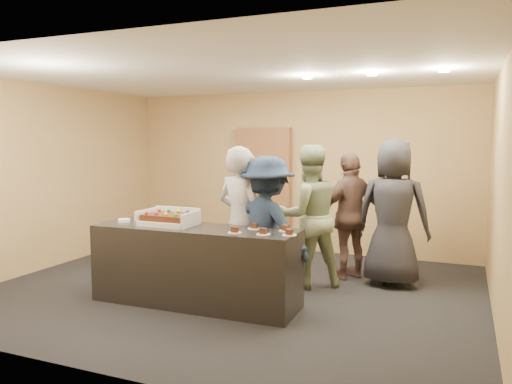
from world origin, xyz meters
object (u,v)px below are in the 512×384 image
serving_counter (196,266)px  person_dark_suit (393,213)px  sheet_cake (168,217)px  person_brown_extra (351,216)px  person_navy_man (267,229)px  person_server_grey (241,222)px  person_sage_man (308,216)px  storage_cabinet (264,188)px  plate_stack (124,220)px  cake_box (169,221)px

serving_counter → person_dark_suit: (1.99, 1.65, 0.51)m
sheet_cake → person_brown_extra: person_brown_extra is taller
person_navy_man → serving_counter: bearing=50.8°
person_server_grey → person_sage_man: (0.61, 0.74, 0.01)m
storage_cabinet → person_dark_suit: bearing=-31.1°
storage_cabinet → person_navy_man: (1.09, -2.63, -0.20)m
person_brown_extra → person_dark_suit: bearing=117.8°
plate_stack → person_dark_suit: (2.97, 1.66, 0.04)m
storage_cabinet → person_brown_extra: size_ratio=1.22×
serving_counter → plate_stack: 1.09m
plate_stack → person_sage_man: size_ratio=0.08×
cake_box → person_server_grey: (0.73, 0.43, -0.03)m
person_server_grey → person_navy_man: bearing=-164.0°
cake_box → person_navy_man: 1.16m
plate_stack → person_sage_man: person_sage_man is taller
sheet_cake → person_server_grey: (0.73, 0.45, -0.09)m
serving_counter → plate_stack: bearing=179.5°
cake_box → plate_stack: size_ratio=4.36×
person_navy_man → storage_cabinet: bearing=-48.9°
person_server_grey → person_brown_extra: size_ratio=1.05×
person_sage_man → person_brown_extra: bearing=-162.2°
person_sage_man → plate_stack: bearing=-5.3°
storage_cabinet → person_server_grey: 2.74m
plate_stack → cake_box: bearing=3.2°
sheet_cake → person_server_grey: 0.86m
person_navy_man → person_dark_suit: 1.75m
plate_stack → person_sage_man: bearing=31.3°
storage_cabinet → person_brown_extra: (1.79, -1.30, -0.19)m
plate_stack → person_navy_man: bearing=15.2°
cake_box → person_navy_man: size_ratio=0.37×
person_server_grey → person_dark_suit: 2.01m
serving_counter → sheet_cake: 0.65m
serving_counter → cake_box: size_ratio=3.77×
person_navy_man → person_dark_suit: (1.28, 1.20, 0.10)m
serving_counter → person_brown_extra: 2.31m
sheet_cake → person_server_grey: size_ratio=0.30×
storage_cabinet → plate_stack: storage_cabinet is taller
person_server_grey → person_sage_man: person_sage_man is taller
person_navy_man → person_brown_extra: person_brown_extra is taller
plate_stack → person_dark_suit: person_dark_suit is taller
serving_counter → person_navy_man: person_navy_man is taller
person_server_grey → person_dark_suit: size_ratio=0.95×
sheet_cake → person_navy_man: size_ratio=0.32×
sheet_cake → person_sage_man: bearing=41.4°
person_navy_man → person_brown_extra: bearing=-99.2°
person_brown_extra → plate_stack: bearing=-12.6°
sheet_cake → person_sage_man: (1.35, 1.19, -0.08)m
cake_box → person_server_grey: person_server_grey is taller
serving_counter → sheet_cake: (-0.36, -0.00, 0.55)m
plate_stack → person_navy_man: 1.76m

